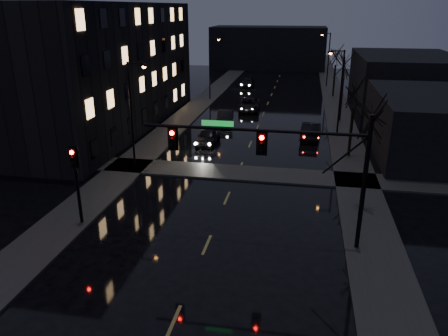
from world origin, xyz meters
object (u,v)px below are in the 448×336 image
at_px(oncoming_car_a, 208,136).
at_px(oncoming_car_d, 247,82).
at_px(oncoming_car_c, 249,105).
at_px(oncoming_car_b, 225,118).
at_px(lead_car, 311,130).

bearing_deg(oncoming_car_a, oncoming_car_d, 91.61).
height_order(oncoming_car_a, oncoming_car_d, oncoming_car_a).
bearing_deg(oncoming_car_c, oncoming_car_b, -107.18).
bearing_deg(oncoming_car_c, oncoming_car_a, -102.13).
distance_m(oncoming_car_b, lead_car, 9.40).
bearing_deg(oncoming_car_b, oncoming_car_a, -100.01).
relative_size(oncoming_car_b, oncoming_car_d, 0.93).
bearing_deg(lead_car, oncoming_car_a, 25.35).
distance_m(oncoming_car_d, lead_car, 28.45).
bearing_deg(lead_car, oncoming_car_c, -51.16).
relative_size(oncoming_car_a, oncoming_car_c, 0.82).
xyz_separation_m(oncoming_car_a, oncoming_car_b, (0.33, 6.87, 0.02)).
distance_m(oncoming_car_a, oncoming_car_c, 14.04).
height_order(oncoming_car_b, oncoming_car_c, oncoming_car_b).
height_order(oncoming_car_b, lead_car, lead_car).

